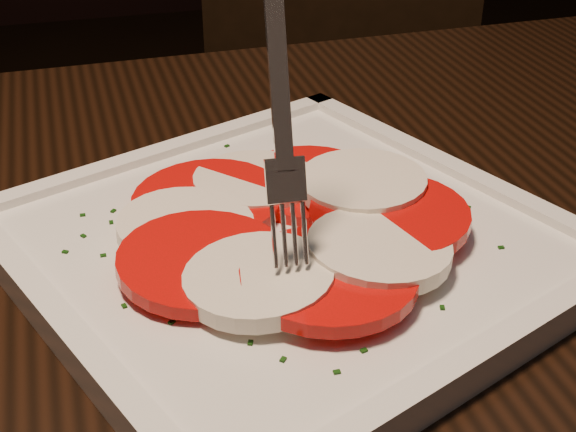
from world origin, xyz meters
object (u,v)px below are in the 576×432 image
object	(u,v)px
chair	(337,116)
plate	(288,247)
table	(436,374)
fork	(276,80)

from	to	relation	value
chair	plate	size ratio (longest dim) A/B	3.08
table	plate	bearing A→B (deg)	167.09
table	plate	world-z (taller)	plate
table	fork	bearing A→B (deg)	-179.91
table	fork	xyz separation A→B (m)	(-0.11, -0.00, 0.22)
table	chair	bearing A→B (deg)	77.01
plate	fork	world-z (taller)	fork
table	fork	world-z (taller)	fork
table	chair	size ratio (longest dim) A/B	1.31
plate	fork	bearing A→B (deg)	-118.59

